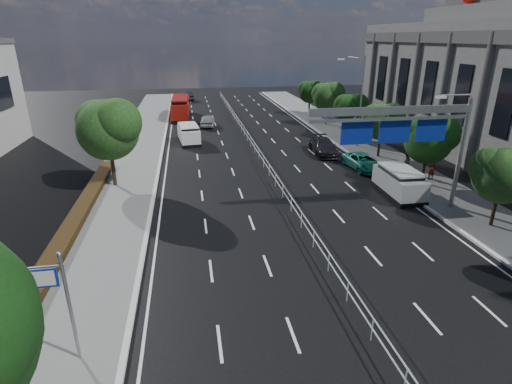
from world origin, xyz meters
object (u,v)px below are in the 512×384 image
object	(u,v)px
silver_minivan	(399,182)
pedestrian_b	(406,163)
toilet_sign	(51,291)
near_car_dark	(187,96)
white_minivan	(189,134)
near_car_silver	(207,120)
parked_car_teal	(363,162)
red_bus	(181,107)
parked_car_dark	(324,147)
overhead_gantry	(408,126)
pedestrian_a	(431,170)

from	to	relation	value
silver_minivan	pedestrian_b	distance (m)	5.19
toilet_sign	silver_minivan	distance (m)	23.19
toilet_sign	near_car_dark	xyz separation A→B (m)	(4.81, 61.95, -2.19)
white_minivan	near_car_silver	size ratio (longest dim) A/B	1.09
white_minivan	parked_car_teal	world-z (taller)	white_minivan
red_bus	silver_minivan	size ratio (longest dim) A/B	1.98
near_car_dark	parked_car_dark	xyz separation A→B (m)	(12.64, -37.91, -0.02)
near_car_dark	silver_minivan	world-z (taller)	silver_minivan
silver_minivan	parked_car_dark	distance (m)	11.41
toilet_sign	red_bus	bearing A→B (deg)	85.26
parked_car_dark	overhead_gantry	bearing A→B (deg)	-84.98
pedestrian_b	silver_minivan	bearing A→B (deg)	76.54
white_minivan	pedestrian_a	distance (m)	24.18
red_bus	white_minivan	bearing A→B (deg)	-84.51
toilet_sign	silver_minivan	xyz separation A→B (m)	(19.25, 12.78, -1.97)
parked_car_dark	toilet_sign	bearing A→B (deg)	-121.95
parked_car_dark	pedestrian_b	bearing A→B (deg)	-51.85
pedestrian_a	toilet_sign	bearing A→B (deg)	30.44
parked_car_teal	pedestrian_a	bearing A→B (deg)	-49.42
red_bus	parked_car_dark	world-z (taller)	red_bus
overhead_gantry	toilet_sign	bearing A→B (deg)	-150.40
pedestrian_a	parked_car_teal	bearing A→B (deg)	-46.71
pedestrian_a	silver_minivan	bearing A→B (deg)	27.65
white_minivan	red_bus	size ratio (longest dim) A/B	0.50
silver_minivan	parked_car_teal	world-z (taller)	silver_minivan
parked_car_dark	pedestrian_a	distance (m)	10.65
near_car_silver	near_car_dark	size ratio (longest dim) A/B	0.95
overhead_gantry	near_car_silver	distance (m)	31.07
red_bus	near_car_dark	distance (m)	16.53
overhead_gantry	near_car_silver	xyz separation A→B (m)	(-10.60, 28.80, -4.86)
near_car_silver	pedestrian_b	world-z (taller)	pedestrian_b
parked_car_teal	pedestrian_b	size ratio (longest dim) A/B	2.84
near_car_dark	parked_car_dark	distance (m)	39.96
toilet_sign	pedestrian_b	distance (m)	28.05
near_car_dark	parked_car_teal	bearing A→B (deg)	100.66
red_bus	parked_car_dark	size ratio (longest dim) A/B	1.88
near_car_silver	near_car_dark	world-z (taller)	near_car_dark
overhead_gantry	pedestrian_a	world-z (taller)	overhead_gantry
overhead_gantry	near_car_silver	world-z (taller)	overhead_gantry
near_car_silver	parked_car_dark	distance (m)	18.07
near_car_dark	silver_minivan	bearing A→B (deg)	98.47
pedestrian_a	near_car_dark	bearing A→B (deg)	-71.13
parked_car_teal	red_bus	bearing A→B (deg)	114.98
overhead_gantry	near_car_silver	size ratio (longest dim) A/B	2.35
toilet_sign	pedestrian_b	bearing A→B (deg)	37.57
pedestrian_a	overhead_gantry	bearing A→B (deg)	39.76
toilet_sign	silver_minivan	bearing A→B (deg)	33.57
red_bus	silver_minivan	xyz separation A→B (m)	(15.48, -32.69, -0.50)
silver_minivan	parked_car_teal	bearing A→B (deg)	91.46
parked_car_dark	pedestrian_a	world-z (taller)	pedestrian_a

